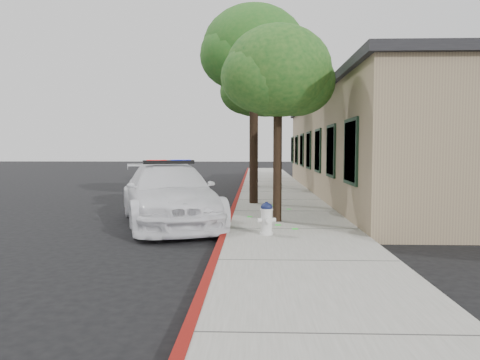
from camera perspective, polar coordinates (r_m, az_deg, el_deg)
name	(u,v)px	position (r m, az deg, el deg)	size (l,w,h in m)	color
ground	(223,234)	(10.68, -2.16, -6.92)	(120.00, 120.00, 0.00)	black
sidewalk	(283,213)	(13.62, 5.50, -4.24)	(3.20, 60.00, 0.15)	gray
red_curb	(232,213)	(13.62, -1.00, -4.20)	(0.14, 60.00, 0.16)	maroon
clapboard_building	(394,146)	(20.35, 18.97, 4.08)	(7.30, 20.89, 4.24)	#968462
police_car	(169,194)	(12.16, -9.01, -1.79)	(3.92, 5.97, 1.73)	white
fire_hydrant	(267,218)	(9.82, 3.40, -4.86)	(0.41, 0.36, 0.72)	white
street_tree_near	(278,75)	(11.69, 4.89, 13.09)	(2.92, 2.72, 4.99)	black
street_tree_mid	(254,55)	(15.77, 1.83, 15.61)	(3.66, 3.52, 6.69)	black
street_tree_far	(255,91)	(22.33, 1.94, 11.28)	(3.48, 3.31, 6.26)	black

